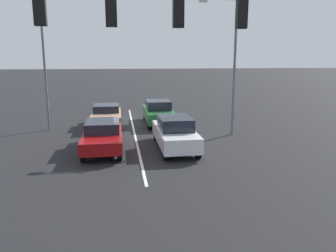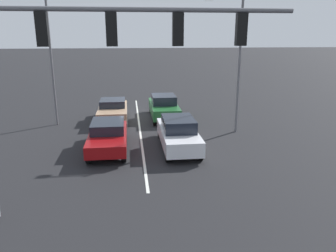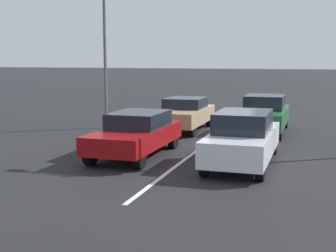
{
  "view_description": "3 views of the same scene",
  "coord_description": "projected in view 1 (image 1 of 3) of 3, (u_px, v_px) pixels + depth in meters",
  "views": [
    {
      "loc": [
        0.89,
        22.39,
        4.44
      ],
      "look_at": [
        -1.36,
        7.59,
        1.33
      ],
      "focal_mm": 35.0,
      "sensor_mm": 36.0,
      "label": 1
    },
    {
      "loc": [
        0.57,
        22.49,
        5.65
      ],
      "look_at": [
        -1.16,
        8.02,
        1.55
      ],
      "focal_mm": 35.0,
      "sensor_mm": 36.0,
      "label": 2
    },
    {
      "loc": [
        -3.92,
        20.65,
        3.19
      ],
      "look_at": [
        0.16,
        7.94,
        1.24
      ],
      "focal_mm": 50.0,
      "sensor_mm": 36.0,
      "label": 3
    }
  ],
  "objects": [
    {
      "name": "lane_stripe_left_divider",
      "position": [
        134.0,
        132.0,
        20.01
      ],
      "size": [
        0.12,
        17.57,
        0.01
      ],
      "primitive_type": "cube",
      "color": "silver",
      "rests_on": "ground_plane"
    },
    {
      "name": "car_white_leftlane_front",
      "position": [
        175.0,
        133.0,
        16.27
      ],
      "size": [
        1.74,
        4.77,
        1.61
      ],
      "color": "silver",
      "rests_on": "ground_plane"
    },
    {
      "name": "traffic_signal_gantry",
      "position": [
        88.0,
        34.0,
        9.27
      ],
      "size": [
        9.41,
        0.37,
        6.7
      ],
      "color": "slate",
      "rests_on": "ground_plane"
    },
    {
      "name": "car_darkgreen_leftlane_second",
      "position": [
        158.0,
        112.0,
        22.36
      ],
      "size": [
        1.8,
        4.65,
        1.62
      ],
      "color": "#1E5928",
      "rests_on": "ground_plane"
    },
    {
      "name": "car_tan_midlane_second",
      "position": [
        107.0,
        115.0,
        21.51
      ],
      "size": [
        1.87,
        4.31,
        1.43
      ],
      "color": "tan",
      "rests_on": "ground_plane"
    },
    {
      "name": "car_maroon_midlane_front",
      "position": [
        103.0,
        135.0,
        15.95
      ],
      "size": [
        1.84,
        4.52,
        1.42
      ],
      "color": "maroon",
      "rests_on": "ground_plane"
    },
    {
      "name": "ground_plane",
      "position": [
        132.0,
        123.0,
        22.71
      ],
      "size": [
        240.0,
        240.0,
        0.0
      ],
      "primitive_type": "plane",
      "color": "black"
    },
    {
      "name": "street_lamp_left_shoulder",
      "position": [
        231.0,
        57.0,
        18.46
      ],
      "size": [
        2.21,
        0.24,
        7.74
      ],
      "color": "slate",
      "rests_on": "ground_plane"
    },
    {
      "name": "street_lamp_right_shoulder",
      "position": [
        47.0,
        45.0,
        19.65
      ],
      "size": [
        2.09,
        0.24,
        9.08
      ],
      "color": "slate",
      "rests_on": "ground_plane"
    }
  ]
}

